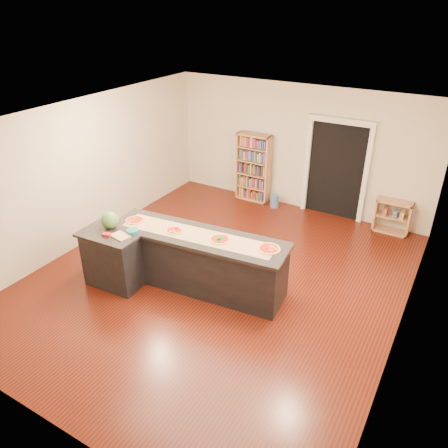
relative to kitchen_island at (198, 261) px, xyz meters
The scene contains 16 objects.
room 0.98m from the kitchen_island, 60.83° to the left, with size 6.00×7.00×2.80m.
doorway 4.01m from the kitchen_island, 74.03° to the left, with size 1.40×0.09×2.21m.
kitchen_island is the anchor object (origin of this frame).
side_counter 1.42m from the kitchen_island, 153.82° to the right, with size 1.01×0.74×1.00m.
bookshelf 3.75m from the kitchen_island, 102.77° to the left, with size 0.81×0.29×1.62m, color tan.
low_shelf 4.37m from the kitchen_island, 56.23° to the left, with size 0.71×0.30×0.71m, color tan.
waste_bin 3.54m from the kitchen_island, 92.99° to the left, with size 0.21×0.21×0.30m, color #4869A1.
kraft_paper 0.50m from the kitchen_island, 84.23° to the right, with size 2.62×0.47×0.00m, color olive.
watermelon 1.61m from the kitchen_island, 158.98° to the right, with size 0.29×0.29×0.29m, color #144214.
cutting_board 1.34m from the kitchen_island, 146.87° to the right, with size 0.31×0.21×0.02m, color tan.
package_red 1.55m from the kitchen_island, 148.08° to the right, with size 0.13×0.09×0.05m, color maroon.
package_teal 1.18m from the kitchen_island, 151.78° to the right, with size 0.19×0.19×0.07m, color #195966.
pizza_a 1.31m from the kitchen_island, behind, with size 0.34×0.34×0.02m.
pizza_b 0.65m from the kitchen_island, 167.66° to the right, with size 0.31×0.31×0.02m.
pizza_c 0.65m from the kitchen_island, ahead, with size 0.34×0.34×0.02m.
pizza_d 1.31m from the kitchen_island, ahead, with size 0.35×0.35×0.02m.
Camera 1 is at (3.30, -5.44, 4.46)m, focal length 35.00 mm.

